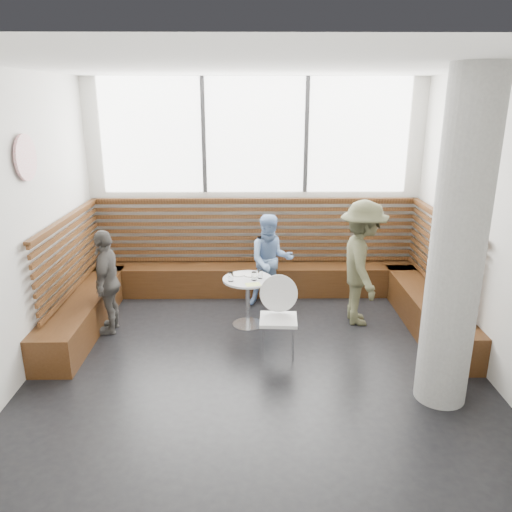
{
  "coord_description": "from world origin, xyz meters",
  "views": [
    {
      "loc": [
        -0.06,
        -4.99,
        2.92
      ],
      "look_at": [
        0.0,
        1.0,
        1.0
      ],
      "focal_mm": 35.0,
      "sensor_mm": 36.0,
      "label": 1
    }
  ],
  "objects_px": {
    "child_back": "(271,261)",
    "cafe_chair": "(278,310)",
    "concrete_column": "(458,246)",
    "adult_man": "(362,263)",
    "child_left": "(107,281)",
    "cafe_table": "(248,292)"
  },
  "relations": [
    {
      "from": "child_back",
      "to": "cafe_chair",
      "type": "bearing_deg",
      "value": -95.44
    },
    {
      "from": "concrete_column",
      "to": "child_back",
      "type": "xyz_separation_m",
      "value": [
        -1.63,
        2.4,
        -0.93
      ]
    },
    {
      "from": "adult_man",
      "to": "child_left",
      "type": "relative_size",
      "value": 1.23
    },
    {
      "from": "concrete_column",
      "to": "adult_man",
      "type": "xyz_separation_m",
      "value": [
        -0.46,
        1.79,
        -0.77
      ]
    },
    {
      "from": "cafe_table",
      "to": "cafe_chair",
      "type": "relative_size",
      "value": 0.71
    },
    {
      "from": "cafe_table",
      "to": "child_left",
      "type": "xyz_separation_m",
      "value": [
        -1.79,
        -0.12,
        0.2
      ]
    },
    {
      "from": "concrete_column",
      "to": "cafe_chair",
      "type": "height_order",
      "value": "concrete_column"
    },
    {
      "from": "child_back",
      "to": "adult_man",
      "type": "bearing_deg",
      "value": -33.84
    },
    {
      "from": "child_back",
      "to": "child_left",
      "type": "bearing_deg",
      "value": -165.18
    },
    {
      "from": "concrete_column",
      "to": "cafe_table",
      "type": "relative_size",
      "value": 4.79
    },
    {
      "from": "cafe_chair",
      "to": "child_left",
      "type": "distance_m",
      "value": 2.24
    },
    {
      "from": "cafe_table",
      "to": "child_back",
      "type": "distance_m",
      "value": 0.81
    },
    {
      "from": "adult_man",
      "to": "child_back",
      "type": "distance_m",
      "value": 1.33
    },
    {
      "from": "concrete_column",
      "to": "adult_man",
      "type": "bearing_deg",
      "value": 104.27
    },
    {
      "from": "child_back",
      "to": "child_left",
      "type": "distance_m",
      "value": 2.27
    },
    {
      "from": "cafe_chair",
      "to": "child_left",
      "type": "height_order",
      "value": "child_left"
    },
    {
      "from": "adult_man",
      "to": "child_left",
      "type": "bearing_deg",
      "value": 95.14
    },
    {
      "from": "concrete_column",
      "to": "child_back",
      "type": "height_order",
      "value": "concrete_column"
    },
    {
      "from": "cafe_table",
      "to": "concrete_column",
      "type": "bearing_deg",
      "value": -40.71
    },
    {
      "from": "cafe_chair",
      "to": "adult_man",
      "type": "bearing_deg",
      "value": 39.7
    },
    {
      "from": "child_left",
      "to": "cafe_chair",
      "type": "bearing_deg",
      "value": 71.46
    },
    {
      "from": "adult_man",
      "to": "child_back",
      "type": "relative_size",
      "value": 1.24
    }
  ]
}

